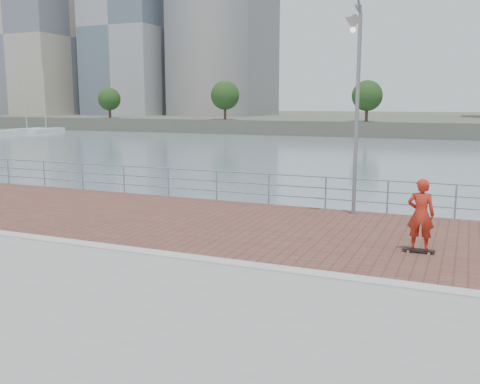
% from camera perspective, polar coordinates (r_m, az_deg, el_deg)
% --- Properties ---
extents(water, '(400.00, 400.00, 0.00)m').
position_cam_1_polar(water, '(13.13, -3.57, -15.74)').
color(water, slate).
rests_on(water, ground).
extents(brick_lane, '(40.00, 6.80, 0.02)m').
position_cam_1_polar(brick_lane, '(15.58, 2.32, -3.78)').
color(brick_lane, brown).
rests_on(brick_lane, seawall).
extents(curb, '(40.00, 0.40, 0.06)m').
position_cam_1_polar(curb, '(12.39, -3.67, -7.22)').
color(curb, '#B7B5AD').
rests_on(curb, seawall).
extents(far_shore, '(320.00, 95.00, 2.50)m').
position_cam_1_polar(far_shore, '(133.26, 21.01, 7.09)').
color(far_shore, '#4C5142').
rests_on(far_shore, ground).
extents(guardrail, '(39.06, 0.06, 1.13)m').
position_cam_1_polar(guardrail, '(18.61, 6.07, 0.51)').
color(guardrail, '#8C9EA8').
rests_on(guardrail, brick_lane).
extents(street_lamp, '(0.46, 1.34, 6.34)m').
position_cam_1_polar(street_lamp, '(16.96, 12.22, 12.40)').
color(street_lamp, gray).
rests_on(street_lamp, brick_lane).
extents(skateboard, '(0.75, 0.20, 0.09)m').
position_cam_1_polar(skateboard, '(13.64, 18.53, -5.89)').
color(skateboard, black).
rests_on(skateboard, brick_lane).
extents(skateboarder, '(0.64, 0.42, 1.73)m').
position_cam_1_polar(skateboarder, '(13.44, 18.73, -2.26)').
color(skateboarder, '#B32717').
rests_on(skateboarder, skateboard).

